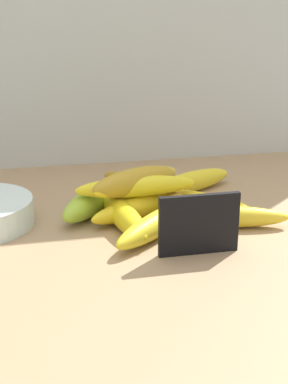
# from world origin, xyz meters

# --- Properties ---
(counter_top) EXTENTS (1.10, 0.76, 0.03)m
(counter_top) POSITION_xyz_m (0.00, 0.00, 0.01)
(counter_top) COLOR #A1835E
(counter_top) RESTS_ON ground
(back_wall) EXTENTS (1.30, 0.02, 0.70)m
(back_wall) POSITION_xyz_m (0.00, 0.39, 0.35)
(back_wall) COLOR silver
(back_wall) RESTS_ON ground
(chalkboard_sign) EXTENTS (0.11, 0.02, 0.08)m
(chalkboard_sign) POSITION_xyz_m (0.08, -0.08, 0.07)
(chalkboard_sign) COLOR black
(chalkboard_sign) RESTS_ON counter_top
(banana_0) EXTENTS (0.18, 0.15, 0.04)m
(banana_0) POSITION_xyz_m (0.12, 0.07, 0.05)
(banana_0) COLOR yellow
(banana_0) RESTS_ON counter_top
(banana_1) EXTENTS (0.13, 0.16, 0.04)m
(banana_1) POSITION_xyz_m (-0.04, 0.09, 0.05)
(banana_1) COLOR #99C133
(banana_1) RESTS_ON counter_top
(banana_2) EXTENTS (0.21, 0.08, 0.03)m
(banana_2) POSITION_xyz_m (0.14, 0.00, 0.05)
(banana_2) COLOR yellow
(banana_2) RESTS_ON counter_top
(banana_3) EXTENTS (0.06, 0.19, 0.04)m
(banana_3) POSITION_xyz_m (0.00, 0.03, 0.05)
(banana_3) COLOR yellow
(banana_3) RESTS_ON counter_top
(banana_4) EXTENTS (0.05, 0.19, 0.04)m
(banana_4) POSITION_xyz_m (0.09, 0.03, 0.05)
(banana_4) COLOR gold
(banana_4) RESTS_ON counter_top
(banana_5) EXTENTS (0.19, 0.12, 0.04)m
(banana_5) POSITION_xyz_m (0.04, 0.07, 0.05)
(banana_5) COLOR yellow
(banana_5) RESTS_ON counter_top
(banana_6) EXTENTS (0.12, 0.15, 0.04)m
(banana_6) POSITION_xyz_m (0.04, 0.11, 0.05)
(banana_6) COLOR yellow
(banana_6) RESTS_ON counter_top
(banana_7) EXTENTS (0.18, 0.11, 0.04)m
(banana_7) POSITION_xyz_m (0.15, 0.17, 0.05)
(banana_7) COLOR yellow
(banana_7) RESTS_ON counter_top
(banana_8) EXTENTS (0.14, 0.19, 0.04)m
(banana_8) POSITION_xyz_m (0.06, 0.16, 0.05)
(banana_8) COLOR #A57C1A
(banana_8) RESTS_ON counter_top
(banana_9) EXTENTS (0.17, 0.16, 0.04)m
(banana_9) POSITION_xyz_m (0.05, -0.01, 0.05)
(banana_9) COLOR yellow
(banana_9) RESTS_ON counter_top
(banana_10) EXTENTS (0.16, 0.11, 0.04)m
(banana_10) POSITION_xyz_m (0.03, 0.07, 0.09)
(banana_10) COLOR #B58E24
(banana_10) RESTS_ON banana_5
(banana_11) EXTENTS (0.19, 0.03, 0.03)m
(banana_11) POSITION_xyz_m (0.03, 0.06, 0.08)
(banana_11) COLOR yellow
(banana_11) RESTS_ON banana_5
(banana_12) EXTENTS (0.17, 0.12, 0.04)m
(banana_12) POSITION_xyz_m (0.03, 0.08, 0.08)
(banana_12) COLOR yellow
(banana_12) RESTS_ON banana_5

